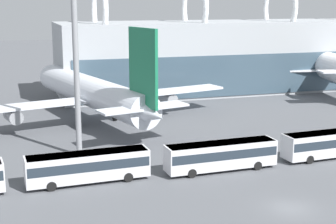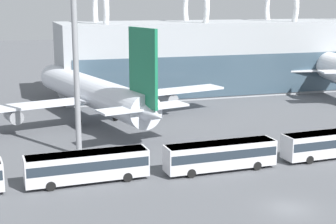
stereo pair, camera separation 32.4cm
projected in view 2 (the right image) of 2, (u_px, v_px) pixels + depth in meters
The scene contains 7 objects.
ground_plane at pixel (289, 209), 46.90m from camera, with size 440.00×440.00×0.00m, color #515459.
airliner_at_gate_near at pixel (95, 93), 79.32m from camera, with size 45.29×42.25×15.30m.
airliner_at_gate_far at pixel (325, 65), 106.49m from camera, with size 39.84×39.07×13.72m.
shuttle_bus_2 at pixel (87, 165), 53.27m from camera, with size 12.86×3.16×3.23m.
shuttle_bus_3 at pixel (221, 154), 57.04m from camera, with size 12.83×3.02×3.23m.
shuttle_bus_4 at pixel (332, 142), 61.79m from camera, with size 12.88×3.28×3.23m.
floodlight_mast at pixel (74, 12), 59.49m from camera, with size 2.35×2.35×29.50m.
Camera 2 is at (-23.67, -38.69, 18.52)m, focal length 55.00 mm.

